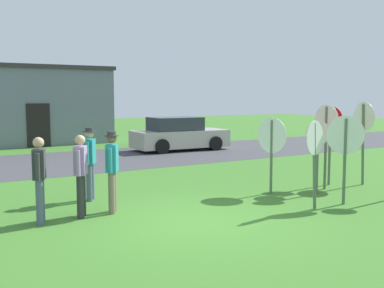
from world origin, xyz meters
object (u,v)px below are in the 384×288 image
stop_sign_nearest (345,144)px  stop_sign_leaning_right (272,142)px  stop_sign_rear_left (315,149)px  stop_sign_far_back (326,132)px  person_in_dark_shirt (112,167)px  parked_car_on_street (179,135)px  stop_sign_tallest (330,132)px  person_holding_notes (39,175)px  person_on_left (90,159)px  person_in_blue (81,171)px  stop_sign_rear_right (318,145)px  stop_sign_center_cluster (364,128)px

stop_sign_nearest → stop_sign_leaning_right: size_ratio=1.05×
stop_sign_rear_left → stop_sign_far_back: 2.39m
stop_sign_leaning_right → person_in_dark_shirt: (-4.18, 0.29, -0.33)m
parked_car_on_street → stop_sign_tallest: 9.50m
person_holding_notes → parked_car_on_street: bearing=47.1°
stop_sign_nearest → person_on_left: (-4.76, 3.48, -0.41)m
parked_car_on_street → stop_sign_far_back: (-1.27, -9.78, 0.83)m
person_on_left → parked_car_on_street: bearing=47.8°
person_in_blue → person_holding_notes: (-0.84, -0.06, 0.00)m
stop_sign_rear_right → stop_sign_tallest: 1.42m
person_holding_notes → person_on_left: 2.13m
stop_sign_center_cluster → stop_sign_far_back: size_ratio=1.03×
stop_sign_far_back → person_on_left: bearing=160.6°
stop_sign_nearest → person_in_dark_shirt: bearing=156.4°
person_in_dark_shirt → person_on_left: size_ratio=1.00×
stop_sign_tallest → stop_sign_rear_left: bearing=-144.6°
stop_sign_rear_right → person_on_left: size_ratio=1.07×
stop_sign_rear_right → stop_sign_far_back: 0.80m
parked_car_on_street → stop_sign_tallest: size_ratio=2.00×
person_in_blue → person_in_dark_shirt: bearing=0.9°
stop_sign_leaning_right → person_holding_notes: stop_sign_leaning_right is taller
stop_sign_rear_left → stop_sign_center_cluster: bearing=21.5°
stop_sign_rear_left → person_on_left: bearing=138.1°
stop_sign_tallest → stop_sign_far_back: size_ratio=0.98×
stop_sign_rear_left → stop_sign_leaning_right: (0.33, 1.75, -0.01)m
stop_sign_rear_right → person_in_dark_shirt: size_ratio=1.07×
stop_sign_rear_left → person_holding_notes: bearing=159.9°
stop_sign_center_cluster → person_holding_notes: (-8.64, 0.69, -0.64)m
parked_car_on_street → person_in_dark_shirt: (-7.04, -9.15, 0.30)m
stop_sign_rear_right → stop_sign_leaning_right: stop_sign_leaning_right is taller
parked_car_on_street → stop_sign_leaning_right: stop_sign_leaning_right is taller
stop_sign_center_cluster → person_in_blue: stop_sign_center_cluster is taller
stop_sign_tallest → stop_sign_rear_left: stop_sign_tallest is taller
person_in_dark_shirt → person_on_left: same height
stop_sign_center_cluster → stop_sign_nearest: stop_sign_center_cluster is taller
parked_car_on_street → stop_sign_far_back: bearing=-97.4°
person_in_dark_shirt → person_holding_notes: 1.53m
stop_sign_center_cluster → person_in_blue: bearing=174.5°
stop_sign_nearest → person_in_blue: size_ratio=1.20×
stop_sign_rear_right → stop_sign_nearest: bearing=-105.8°
stop_sign_leaning_right → stop_sign_center_cluster: bearing=-9.0°
person_holding_notes → stop_sign_rear_right: bearing=-7.8°
stop_sign_center_cluster → stop_sign_leaning_right: bearing=171.0°
stop_sign_rear_right → stop_sign_center_cluster: stop_sign_center_cluster is taller
parked_car_on_street → person_in_dark_shirt: bearing=-127.6°
stop_sign_center_cluster → person_holding_notes: 8.69m
stop_sign_center_cluster → person_in_dark_shirt: size_ratio=1.33×
stop_sign_tallest → stop_sign_far_back: (-0.55, -0.35, 0.04)m
person_in_dark_shirt → person_in_blue: bearing=-179.1°
stop_sign_nearest → person_holding_notes: (-6.31, 2.02, -0.44)m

